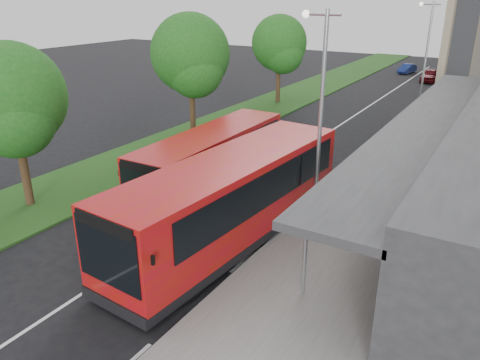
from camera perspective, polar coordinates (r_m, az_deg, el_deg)
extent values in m
plane|color=black|center=(19.62, -4.72, -4.37)|extent=(120.00, 120.00, 0.00)
cube|color=slate|center=(35.56, 23.00, 6.12)|extent=(5.00, 80.00, 0.15)
cube|color=#214717|center=(39.35, 3.93, 9.14)|extent=(5.00, 80.00, 0.10)
cube|color=silver|center=(32.20, 10.97, 5.85)|extent=(0.12, 70.00, 0.01)
cube|color=silver|center=(16.56, 0.68, -9.58)|extent=(0.12, 2.00, 0.01)
cube|color=silver|center=(21.38, 8.82, -2.27)|extent=(0.12, 2.00, 0.01)
cube|color=silver|center=(26.68, 13.80, 2.28)|extent=(0.12, 2.00, 0.01)
cube|color=silver|center=(32.23, 17.11, 5.29)|extent=(0.12, 2.00, 0.01)
cube|color=silver|center=(37.91, 19.46, 7.40)|extent=(0.12, 2.00, 0.01)
cube|color=silver|center=(43.68, 21.21, 8.94)|extent=(0.12, 2.00, 0.01)
cube|color=silver|center=(49.51, 22.55, 10.12)|extent=(0.12, 2.00, 0.01)
cube|color=silver|center=(55.37, 23.62, 11.04)|extent=(0.12, 2.00, 0.01)
cube|color=silver|center=(61.26, 24.49, 11.79)|extent=(0.12, 2.00, 0.01)
cube|color=black|center=(23.39, 24.72, 2.25)|extent=(0.06, 24.00, 2.20)
cube|color=#2B2B2E|center=(23.08, 22.25, 6.82)|extent=(2.80, 26.00, 0.25)
cylinder|color=#989CA0|center=(13.96, 7.94, -8.41)|extent=(0.12, 0.12, 3.30)
cylinder|color=#989CA0|center=(34.25, 22.95, 8.32)|extent=(0.12, 0.12, 3.30)
cylinder|color=#382516|center=(21.83, -24.80, 1.23)|extent=(0.36, 0.36, 3.42)
sphere|color=#175416|center=(21.06, -26.13, 9.16)|extent=(4.35, 4.35, 4.35)
sphere|color=#175416|center=(20.51, -25.75, 6.69)|extent=(3.10, 3.10, 3.10)
sphere|color=#175416|center=(21.84, -25.56, 8.17)|extent=(3.42, 3.42, 3.42)
cylinder|color=#382516|center=(29.80, -5.83, 8.58)|extent=(0.36, 0.36, 3.75)
sphere|color=#175416|center=(29.22, -6.09, 15.11)|extent=(4.78, 4.78, 4.78)
sphere|color=#175416|center=(28.65, -5.52, 13.28)|extent=(3.41, 3.41, 3.41)
sphere|color=#175416|center=(29.98, -6.24, 14.12)|extent=(3.75, 3.75, 3.75)
cylinder|color=#382516|center=(39.89, 4.66, 11.78)|extent=(0.36, 0.36, 3.50)
sphere|color=#175416|center=(39.47, 4.81, 16.34)|extent=(4.46, 4.46, 4.46)
sphere|color=#175416|center=(38.93, 5.32, 15.07)|extent=(3.18, 3.18, 3.18)
sphere|color=#175416|center=(40.19, 4.45, 15.65)|extent=(3.50, 3.50, 3.50)
cylinder|color=#989CA0|center=(17.94, 9.76, 7.03)|extent=(0.16, 0.16, 8.00)
cylinder|color=#989CA0|center=(17.46, 9.95, 19.27)|extent=(1.40, 0.10, 0.10)
sphere|color=silver|center=(17.69, 8.04, 19.40)|extent=(0.28, 0.28, 0.28)
cylinder|color=#989CA0|center=(37.03, 21.66, 13.36)|extent=(0.16, 0.16, 8.00)
cylinder|color=#989CA0|center=(36.80, 22.20, 19.24)|extent=(1.40, 0.10, 0.10)
sphere|color=silver|center=(36.91, 21.23, 19.37)|extent=(0.28, 0.28, 0.28)
cube|color=#B1091B|center=(16.94, -0.99, -1.97)|extent=(3.54, 11.47, 2.85)
cube|color=black|center=(17.55, -0.96, -6.14)|extent=(3.57, 11.49, 0.32)
cube|color=black|center=(13.18, -15.91, -8.83)|extent=(2.42, 0.23, 1.88)
cube|color=black|center=(21.32, 8.06, 4.19)|extent=(2.36, 0.23, 1.40)
cube|color=black|center=(17.76, -3.94, 0.91)|extent=(0.79, 9.66, 1.29)
cube|color=black|center=(16.28, 3.55, -1.06)|extent=(0.79, 9.66, 1.29)
cube|color=black|center=(14.07, -15.22, -14.72)|extent=(2.69, 0.28, 0.38)
cube|color=black|center=(12.74, -16.36, -5.30)|extent=(2.26, 0.21, 0.38)
cube|color=black|center=(14.26, -19.17, -5.55)|extent=(0.09, 0.09, 0.27)
cube|color=black|center=(12.16, -10.58, -9.58)|extent=(0.09, 0.09, 0.27)
cylinder|color=black|center=(15.84, -12.31, -9.71)|extent=(0.40, 0.99, 0.97)
cylinder|color=black|center=(14.46, -6.04, -12.60)|extent=(0.40, 0.99, 0.97)
cylinder|color=black|center=(20.82, 2.48, -1.26)|extent=(0.40, 0.99, 0.97)
cylinder|color=black|center=(19.80, 7.98, -2.72)|extent=(0.40, 0.99, 0.97)
cube|color=#B1091B|center=(21.81, -3.44, 2.77)|extent=(2.36, 9.65, 2.43)
cube|color=black|center=(22.22, -3.37, -0.12)|extent=(2.38, 9.67, 0.28)
cube|color=black|center=(18.18, -11.95, -0.80)|extent=(2.06, 0.06, 1.61)
cube|color=black|center=(25.66, 2.59, 6.63)|extent=(2.02, 0.06, 1.19)
cube|color=black|center=(22.53, -5.55, 4.50)|extent=(0.10, 8.25, 1.10)
cube|color=black|center=(21.29, -0.44, 3.58)|extent=(0.10, 8.25, 1.10)
cube|color=black|center=(18.75, -11.64, -4.83)|extent=(2.29, 0.09, 0.32)
cube|color=black|center=(17.89, -12.16, 1.49)|extent=(1.93, 0.05, 0.32)
cube|color=black|center=(19.07, -14.47, 0.80)|extent=(0.08, 0.08, 0.23)
cube|color=black|center=(17.44, -8.42, -0.72)|extent=(0.08, 0.08, 0.23)
cylinder|color=black|center=(20.48, -10.48, -2.24)|extent=(0.28, 0.83, 0.83)
cylinder|color=black|center=(19.36, -6.13, -3.45)|extent=(0.28, 0.83, 0.83)
cylinder|color=black|center=(25.14, -1.26, 2.71)|extent=(0.28, 0.83, 0.83)
cylinder|color=black|center=(24.24, 2.62, 1.95)|extent=(0.28, 0.83, 0.83)
cylinder|color=#361F16|center=(24.95, 18.10, 1.84)|extent=(0.53, 0.53, 0.85)
cylinder|color=#DADC0B|center=(33.26, 21.19, 6.48)|extent=(0.22, 0.22, 1.05)
imported|color=#530B12|center=(54.04, 22.18, 11.76)|extent=(1.68, 4.01, 1.36)
imported|color=navy|center=(59.08, 19.71, 12.67)|extent=(1.64, 3.34, 1.06)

